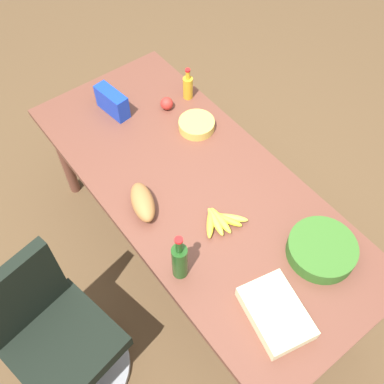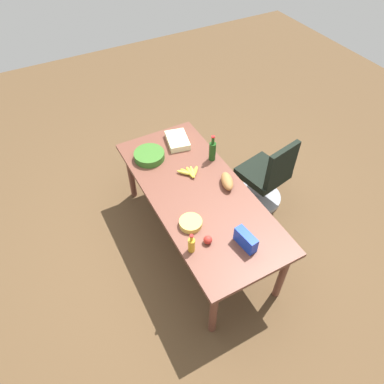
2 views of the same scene
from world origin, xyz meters
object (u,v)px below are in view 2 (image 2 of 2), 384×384
object	(u,v)px
office_chair	(265,180)
bread_loaf	(227,181)
salad_bowl	(149,156)
wine_bottle	(212,151)
dressing_bottle	(192,245)
chip_bowl	(191,223)
chip_bag_blue	(246,240)
sheet_cake	(177,140)
banana_bunch	(190,172)
apple_red	(208,240)
conference_table	(198,197)

from	to	relation	value
office_chair	bread_loaf	xyz separation A→B (m)	(-0.18, 0.67, 0.46)
salad_bowl	wine_bottle	world-z (taller)	wine_bottle
salad_bowl	dressing_bottle	distance (m)	1.24
chip_bowl	chip_bag_blue	bearing A→B (deg)	-143.15
sheet_cake	bread_loaf	xyz separation A→B (m)	(-0.81, -0.14, 0.02)
sheet_cake	banana_bunch	bearing A→B (deg)	167.31
salad_bowl	banana_bunch	distance (m)	0.49
dressing_bottle	apple_red	bearing A→B (deg)	-89.13
apple_red	chip_bowl	bearing A→B (deg)	9.62
banana_bunch	dressing_bottle	world-z (taller)	dressing_bottle
banana_bunch	office_chair	bearing A→B (deg)	-97.97
sheet_cake	dressing_bottle	world-z (taller)	dressing_bottle
banana_bunch	conference_table	bearing A→B (deg)	169.17
sheet_cake	apple_red	distance (m)	1.37
bread_loaf	wine_bottle	world-z (taller)	wine_bottle
office_chair	sheet_cake	distance (m)	1.12
bread_loaf	chip_bag_blue	bearing A→B (deg)	160.20
wine_bottle	sheet_cake	bearing A→B (deg)	25.80
bread_loaf	salad_bowl	distance (m)	0.89
sheet_cake	salad_bowl	xyz separation A→B (m)	(-0.09, 0.38, 0.00)
apple_red	banana_bunch	world-z (taller)	apple_red
sheet_cake	chip_bowl	bearing A→B (deg)	159.15
dressing_bottle	wine_bottle	bearing A→B (deg)	-38.93
sheet_cake	wine_bottle	distance (m)	0.47
banana_bunch	dressing_bottle	bearing A→B (deg)	152.90
wine_bottle	banana_bunch	bearing A→B (deg)	105.98
banana_bunch	wine_bottle	world-z (taller)	wine_bottle
chip_bag_blue	dressing_bottle	world-z (taller)	dressing_bottle
apple_red	office_chair	bearing A→B (deg)	-59.96
sheet_cake	chip_bag_blue	world-z (taller)	chip_bag_blue
bread_loaf	chip_bag_blue	size ratio (longest dim) A/B	1.09
conference_table	bread_loaf	world-z (taller)	bread_loaf
chip_bowl	bread_loaf	bearing A→B (deg)	-63.77
salad_bowl	wine_bottle	distance (m)	0.67
office_chair	chip_bowl	distance (m)	1.37
office_chair	wine_bottle	size ratio (longest dim) A/B	3.12
sheet_cake	bread_loaf	distance (m)	0.82
office_chair	banana_bunch	bearing A→B (deg)	82.03
office_chair	dressing_bottle	distance (m)	1.59
office_chair	wine_bottle	distance (m)	0.83
salad_bowl	wine_bottle	xyz separation A→B (m)	(-0.32, -0.58, 0.08)
conference_table	chip_bag_blue	bearing A→B (deg)	-175.69
sheet_cake	chip_bag_blue	xyz separation A→B (m)	(-1.49, 0.11, 0.04)
wine_bottle	dressing_bottle	bearing A→B (deg)	141.07
office_chair	sheet_cake	xyz separation A→B (m)	(0.64, 0.81, 0.44)
conference_table	dressing_bottle	world-z (taller)	dressing_bottle
chip_bag_blue	wine_bottle	xyz separation A→B (m)	(1.08, -0.31, 0.04)
apple_red	wine_bottle	world-z (taller)	wine_bottle
bread_loaf	chip_bag_blue	distance (m)	0.72
chip_bag_blue	office_chair	bearing A→B (deg)	-47.02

